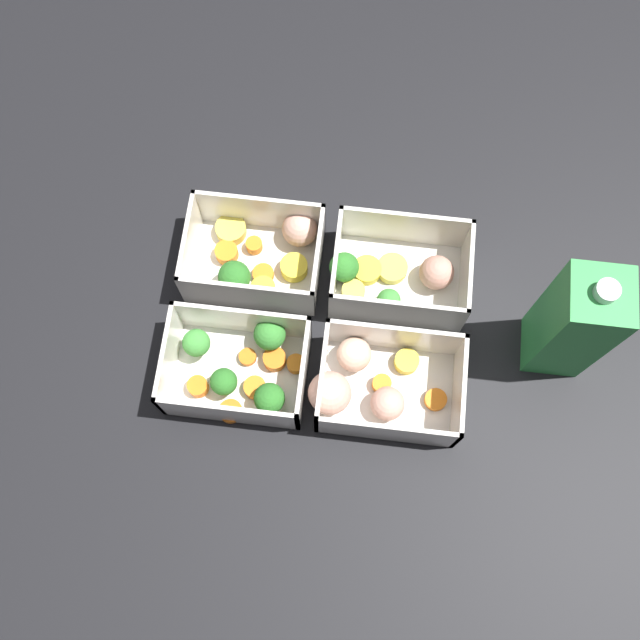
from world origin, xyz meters
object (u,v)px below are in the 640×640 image
(container_near_right, at_px, (260,255))
(container_far_left, at_px, (372,385))
(container_near_left, at_px, (396,274))
(juice_carton, at_px, (573,323))
(container_far_right, at_px, (241,367))

(container_near_right, bearing_deg, container_far_left, 135.94)
(container_near_left, height_order, juice_carton, juice_carton)
(container_near_left, height_order, container_far_right, same)
(container_near_right, height_order, container_far_right, same)
(container_far_right, bearing_deg, juice_carton, -168.43)
(container_near_left, relative_size, container_far_right, 1.03)
(container_far_left, bearing_deg, container_near_right, -44.06)
(container_near_right, distance_m, container_far_right, 0.14)
(container_near_left, bearing_deg, container_near_right, -1.98)
(container_far_right, relative_size, juice_carton, 0.81)
(container_near_left, height_order, container_far_left, same)
(container_far_left, height_order, juice_carton, juice_carton)
(container_near_left, bearing_deg, juice_carton, 161.56)
(container_near_right, relative_size, container_far_left, 0.91)
(container_near_left, relative_size, juice_carton, 0.83)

